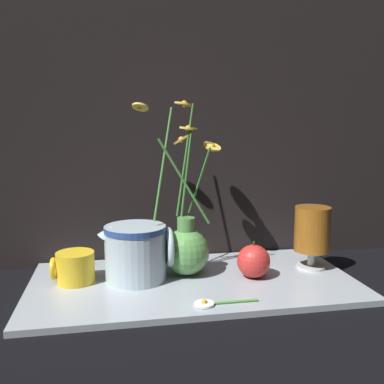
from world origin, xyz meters
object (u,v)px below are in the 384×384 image
(yellow_mug, at_px, (74,267))
(orange_fruit, at_px, (254,261))
(vase_with_flowers, at_px, (186,244))
(tea_glass, at_px, (312,231))
(ceramic_pitcher, at_px, (137,250))

(yellow_mug, xyz_separation_m, orange_fruit, (0.37, -0.04, 0.00))
(vase_with_flowers, distance_m, tea_glass, 0.28)
(vase_with_flowers, height_order, ceramic_pitcher, vase_with_flowers)
(vase_with_flowers, height_order, yellow_mug, vase_with_flowers)
(ceramic_pitcher, bearing_deg, orange_fruit, -7.43)
(vase_with_flowers, bearing_deg, orange_fruit, -18.34)
(yellow_mug, relative_size, ceramic_pitcher, 0.57)
(tea_glass, relative_size, orange_fruit, 1.79)
(yellow_mug, height_order, orange_fruit, orange_fruit)
(tea_glass, xyz_separation_m, orange_fruit, (-0.15, -0.03, -0.05))
(vase_with_flowers, height_order, tea_glass, vase_with_flowers)
(orange_fruit, bearing_deg, yellow_mug, 173.97)
(yellow_mug, distance_m, orange_fruit, 0.37)
(vase_with_flowers, bearing_deg, yellow_mug, -178.43)
(tea_glass, distance_m, orange_fruit, 0.16)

